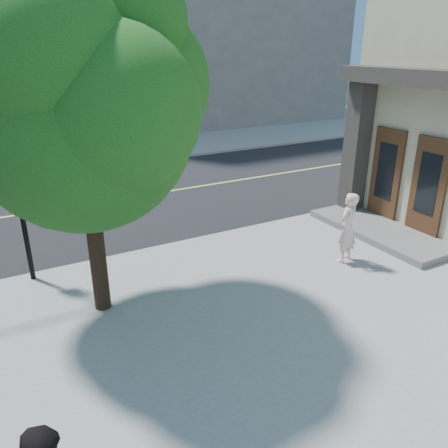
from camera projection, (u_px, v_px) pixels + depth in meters
ground at (8, 283)px, 10.01m from camera, size 140.00×140.00×0.00m
sidewalk_ne at (179, 115)px, 33.51m from camera, size 29.00×25.00×0.12m
filler_ne at (179, 12)px, 31.51m from camera, size 18.00×16.00×14.00m
man_on_phone at (347, 228)px, 10.46m from camera, size 0.72×0.60×1.70m
street_tree at (85, 92)px, 7.40m from camera, size 4.78×4.35×6.34m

